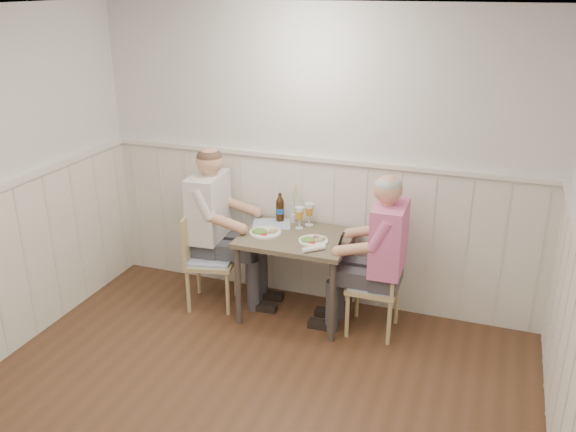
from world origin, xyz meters
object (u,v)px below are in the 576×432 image
object	(u,v)px
dining_table	(296,247)
beer_bottle	(280,209)
chair_right	(380,282)
diner_cream	(215,237)
grass_vase	(293,205)
man_in_pink	(382,268)
chair_left	(205,256)

from	to	relation	value
dining_table	beer_bottle	distance (m)	0.42
dining_table	chair_right	distance (m)	0.76
diner_cream	grass_vase	size ratio (longest dim) A/B	4.03
man_in_pink	grass_vase	size ratio (longest dim) A/B	3.85
chair_right	grass_vase	size ratio (longest dim) A/B	2.35
chair_right	beer_bottle	size ratio (longest dim) A/B	3.25
chair_left	grass_vase	bearing A→B (deg)	27.22
diner_cream	beer_bottle	bearing A→B (deg)	23.13
grass_vase	beer_bottle	bearing A→B (deg)	-176.09
diner_cream	grass_vase	world-z (taller)	diner_cream
chair_left	man_in_pink	bearing A→B (deg)	1.80
chair_left	grass_vase	size ratio (longest dim) A/B	2.41
beer_bottle	chair_right	bearing A→B (deg)	-16.67
man_in_pink	beer_bottle	world-z (taller)	man_in_pink
chair_left	diner_cream	xyz separation A→B (m)	(0.04, 0.12, 0.14)
dining_table	grass_vase	xyz separation A→B (m)	(-0.12, 0.28, 0.26)
grass_vase	diner_cream	bearing A→B (deg)	-160.12
diner_cream	grass_vase	distance (m)	0.76
chair_left	man_in_pink	world-z (taller)	man_in_pink
beer_bottle	man_in_pink	bearing A→B (deg)	-17.02
beer_bottle	dining_table	bearing A→B (deg)	-47.73
chair_left	dining_table	bearing A→B (deg)	5.75
dining_table	chair_left	distance (m)	0.84
beer_bottle	grass_vase	bearing A→B (deg)	3.91
dining_table	man_in_pink	world-z (taller)	man_in_pink
man_in_pink	diner_cream	distance (m)	1.52
man_in_pink	diner_cream	world-z (taller)	diner_cream
dining_table	chair_right	world-z (taller)	chair_right
chair_right	grass_vase	bearing A→B (deg)	160.67
dining_table	beer_bottle	bearing A→B (deg)	132.27
chair_left	beer_bottle	size ratio (longest dim) A/B	3.34
dining_table	chair_right	xyz separation A→B (m)	(0.74, -0.03, -0.19)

